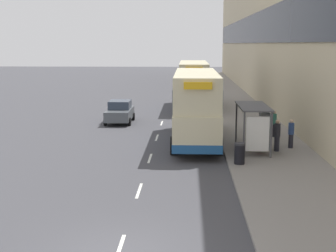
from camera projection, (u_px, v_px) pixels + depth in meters
pavement at (229, 98)px, 51.09m from camera, size 5.00×93.00×0.14m
terrace_facade at (269, 20)px, 49.47m from camera, size 3.10×93.00×16.86m
lane_mark_0 at (120, 249)px, 13.85m from camera, size 0.12×2.00×0.01m
lane_mark_1 at (139, 191)px, 19.29m from camera, size 0.12×2.00×0.01m
lane_mark_2 at (150, 158)px, 24.74m from camera, size 0.12×2.00×0.01m
lane_mark_3 at (157, 138)px, 30.18m from camera, size 0.12×2.00×0.01m
lane_mark_4 at (162, 123)px, 35.63m from camera, size 0.12×2.00×0.01m
bus_shelter at (257, 120)px, 25.62m from camera, size 1.60×4.20×2.48m
double_decker_bus_near at (196, 106)px, 28.35m from camera, size 2.85×10.44×4.30m
double_decker_bus_ahead at (193, 84)px, 43.34m from camera, size 2.85×10.37×4.30m
car_0 at (192, 80)px, 66.22m from camera, size 2.00×4.40×1.80m
car_1 at (120, 112)px, 35.77m from camera, size 1.99×4.04×1.69m
car_2 at (194, 76)px, 75.54m from camera, size 2.07×4.10×1.68m
pedestrian_at_shelter at (291, 133)px, 26.46m from camera, size 0.33×0.33×1.65m
pedestrian_1 at (274, 123)px, 29.67m from camera, size 0.33×0.33×1.69m
pedestrian_2 at (277, 135)px, 25.66m from camera, size 0.35×0.35×1.75m
litter_bin at (240, 153)px, 22.99m from camera, size 0.55×0.55×1.05m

